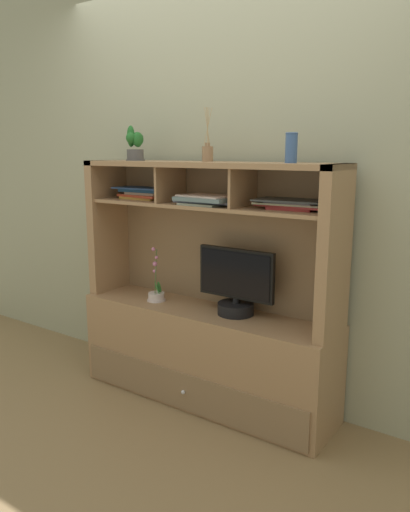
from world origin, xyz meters
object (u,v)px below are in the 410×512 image
(potted_succulent, at_px, (135,145))
(ceramic_vase, at_px, (291,148))
(media_console, at_px, (206,330))
(magazine_stack_centre, at_px, (206,200))
(potted_orchid, at_px, (156,294))
(magazine_stack_right, at_px, (145,193))
(diffuser_bottle, at_px, (208,153))
(magazine_stack_left, at_px, (292,204))
(tv_monitor, at_px, (236,287))

(potted_succulent, xyz_separation_m, ceramic_vase, (1.05, -0.01, -0.02))
(media_console, height_order, magazine_stack_centre, media_console)
(potted_orchid, bearing_deg, magazine_stack_right, 149.52)
(magazine_stack_right, bearing_deg, potted_orchid, -30.48)
(media_console, xyz_separation_m, diffuser_bottle, (-0.00, 0.02, 1.05))
(potted_orchid, height_order, magazine_stack_centre, magazine_stack_centre)
(magazine_stack_left, relative_size, magazine_stack_right, 0.98)
(media_console, bearing_deg, magazine_stack_centre, -53.95)
(tv_monitor, xyz_separation_m, magazine_stack_left, (0.32, 0.02, 0.49))
(potted_orchid, height_order, ceramic_vase, ceramic_vase)
(tv_monitor, bearing_deg, magazine_stack_centre, -162.07)
(magazine_stack_left, height_order, magazine_stack_centre, magazine_stack_centre)
(tv_monitor, relative_size, magazine_stack_right, 1.17)
(media_console, xyz_separation_m, magazine_stack_right, (-0.49, 0.04, 0.80))
(ceramic_vase, bearing_deg, potted_orchid, -177.65)
(potted_orchid, distance_m, potted_succulent, 0.93)
(diffuser_bottle, bearing_deg, potted_orchid, -169.14)
(ceramic_vase, bearing_deg, magazine_stack_left, 94.25)
(potted_orchid, distance_m, magazine_stack_left, 1.06)
(magazine_stack_centre, xyz_separation_m, magazine_stack_right, (-0.52, 0.08, 0.01))
(media_console, xyz_separation_m, ceramic_vase, (0.53, -0.01, 1.08))
(potted_orchid, distance_m, magazine_stack_right, 0.64)
(magazine_stack_right, distance_m, ceramic_vase, 1.05)
(potted_orchid, xyz_separation_m, magazine_stack_left, (0.87, 0.08, 0.61))
(tv_monitor, relative_size, magazine_stack_left, 1.20)
(tv_monitor, height_order, magazine_stack_left, magazine_stack_left)
(media_console, height_order, magazine_stack_right, media_console)
(magazine_stack_centre, bearing_deg, potted_orchid, -179.56)
(diffuser_bottle, xyz_separation_m, potted_succulent, (-0.53, -0.02, 0.04))
(magazine_stack_right, bearing_deg, tv_monitor, -2.37)
(magazine_stack_left, xyz_separation_m, magazine_stack_right, (-1.01, 0.01, 0.01))
(tv_monitor, bearing_deg, magazine_stack_left, 3.58)
(diffuser_bottle, height_order, potted_succulent, diffuser_bottle)
(potted_orchid, bearing_deg, magazine_stack_left, 5.15)
(tv_monitor, xyz_separation_m, ceramic_vase, (0.32, -0.02, 0.78))
(diffuser_bottle, bearing_deg, magazine_stack_left, 1.33)
(magazine_stack_left, bearing_deg, potted_orchid, -174.85)
(magazine_stack_centre, relative_size, potted_succulent, 1.71)
(diffuser_bottle, bearing_deg, tv_monitor, -2.22)
(potted_orchid, distance_m, diffuser_bottle, 0.93)
(magazine_stack_right, distance_m, diffuser_bottle, 0.55)
(magazine_stack_centre, distance_m, magazine_stack_right, 0.53)
(diffuser_bottle, distance_m, ceramic_vase, 0.53)
(potted_orchid, relative_size, potted_succulent, 1.60)
(media_console, distance_m, diffuser_bottle, 1.05)
(tv_monitor, bearing_deg, potted_succulent, -178.83)
(magazine_stack_left, relative_size, diffuser_bottle, 1.34)
(magazine_stack_right, height_order, potted_succulent, potted_succulent)
(magazine_stack_centre, bearing_deg, media_console, 126.05)
(diffuser_bottle, relative_size, ceramic_vase, 1.99)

